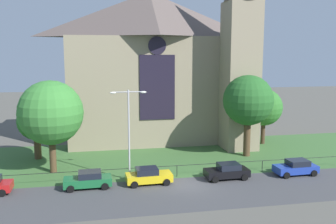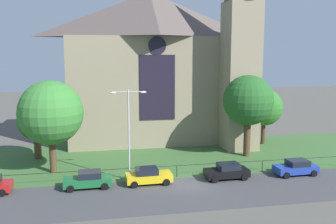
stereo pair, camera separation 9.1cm
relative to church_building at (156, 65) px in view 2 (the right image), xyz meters
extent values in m
plane|color=#56544C|center=(-0.45, -9.32, -10.27)|extent=(160.00, 160.00, 0.00)
cube|color=#424244|center=(-0.45, -21.32, -10.27)|extent=(120.00, 8.00, 0.01)
cube|color=#3D6633|center=(-0.45, -11.32, -10.27)|extent=(120.00, 20.00, 0.01)
cube|color=gray|center=(-0.77, 0.63, -3.27)|extent=(22.00, 12.00, 14.00)
pyramid|color=#594C47|center=(-0.77, 0.63, 6.73)|extent=(22.00, 12.00, 6.00)
cube|color=black|center=(-0.77, -5.42, -2.57)|extent=(4.40, 0.16, 8.00)
cylinder|color=black|center=(-0.77, -5.42, 2.53)|extent=(2.20, 0.15, 2.20)
cube|color=gray|center=(9.23, -7.37, -1.27)|extent=(4.00, 4.00, 18.00)
cylinder|color=black|center=(-0.77, -16.82, -9.17)|extent=(35.62, 0.05, 0.05)
cylinder|color=black|center=(-9.68, -16.82, -9.72)|extent=(0.07, 0.07, 1.10)
cylinder|color=black|center=(-0.77, -16.82, -9.72)|extent=(0.06, 0.07, 1.10)
cylinder|color=black|center=(8.13, -16.82, -9.72)|extent=(0.07, 0.07, 1.10)
cylinder|color=#4C3823|center=(-12.74, -13.08, -8.42)|extent=(0.66, 0.66, 3.71)
sphere|color=#387F33|center=(-12.74, -13.08, -4.16)|extent=(6.41, 6.41, 6.41)
cylinder|color=#423021|center=(13.35, -5.64, -8.73)|extent=(0.55, 0.55, 3.08)
sphere|color=#2D6B28|center=(13.35, -5.64, -5.38)|extent=(4.83, 4.83, 4.83)
cylinder|color=#4C3823|center=(8.87, -10.94, -8.08)|extent=(0.80, 0.80, 4.39)
sphere|color=#235B23|center=(8.87, -10.94, -3.71)|extent=(5.80, 5.80, 5.80)
cylinder|color=#4C3823|center=(-14.94, -7.55, -8.88)|extent=(0.79, 0.79, 2.78)
sphere|color=#2D6B28|center=(-14.94, -7.55, -5.89)|extent=(4.27, 4.27, 4.27)
cylinder|color=#B2B2B7|center=(-5.40, -16.92, -5.97)|extent=(0.16, 0.16, 8.61)
cylinder|color=#B2B2B7|center=(-6.10, -16.92, -1.86)|extent=(1.40, 0.10, 0.10)
cylinder|color=#B2B2B7|center=(-4.70, -16.92, -1.86)|extent=(1.40, 0.10, 0.10)
ellipsoid|color=white|center=(-6.80, -16.92, -1.91)|extent=(0.57, 0.26, 0.20)
ellipsoid|color=white|center=(-4.00, -16.92, -1.91)|extent=(0.57, 0.26, 0.20)
cylinder|color=black|center=(-16.33, -19.14, -9.95)|extent=(0.64, 0.22, 0.64)
cylinder|color=black|center=(-16.33, -17.34, -9.95)|extent=(0.64, 0.22, 0.64)
cube|color=#196033|center=(-9.28, -18.35, -9.66)|extent=(4.24, 1.90, 0.70)
cube|color=black|center=(-9.08, -18.34, -9.04)|extent=(2.04, 1.65, 0.55)
cylinder|color=black|center=(-10.73, -19.28, -9.95)|extent=(0.65, 0.24, 0.64)
cylinder|color=black|center=(-10.77, -17.48, -9.95)|extent=(0.65, 0.24, 0.64)
cylinder|color=black|center=(-7.79, -19.21, -9.95)|extent=(0.65, 0.24, 0.64)
cylinder|color=black|center=(-7.83, -17.41, -9.95)|extent=(0.65, 0.24, 0.64)
cube|color=gold|center=(-3.74, -18.32, -9.66)|extent=(4.25, 1.93, 0.70)
cube|color=black|center=(-3.94, -18.32, -9.04)|extent=(2.05, 1.66, 0.55)
cylinder|color=black|center=(-2.30, -17.37, -9.95)|extent=(0.65, 0.24, 0.64)
cylinder|color=black|center=(-2.25, -19.17, -9.95)|extent=(0.65, 0.24, 0.64)
cylinder|color=black|center=(-5.24, -17.46, -9.95)|extent=(0.65, 0.24, 0.64)
cylinder|color=black|center=(-5.19, -19.26, -9.95)|extent=(0.65, 0.24, 0.64)
cube|color=black|center=(3.76, -18.38, -9.66)|extent=(4.26, 1.93, 0.70)
cube|color=black|center=(3.96, -18.37, -9.04)|extent=(2.05, 1.66, 0.55)
cylinder|color=black|center=(2.32, -19.32, -9.95)|extent=(0.65, 0.24, 0.64)
cylinder|color=black|center=(2.26, -17.53, -9.95)|extent=(0.65, 0.24, 0.64)
cylinder|color=black|center=(5.26, -19.23, -9.95)|extent=(0.65, 0.24, 0.64)
cylinder|color=black|center=(5.20, -17.43, -9.95)|extent=(0.65, 0.24, 0.64)
cube|color=#1E3899|center=(10.88, -18.52, -9.66)|extent=(4.25, 1.93, 0.70)
cube|color=black|center=(11.08, -18.51, -9.04)|extent=(2.05, 1.66, 0.55)
cylinder|color=black|center=(9.44, -19.46, -9.95)|extent=(0.65, 0.24, 0.64)
cylinder|color=black|center=(9.38, -17.66, -9.95)|extent=(0.65, 0.24, 0.64)
cylinder|color=black|center=(12.37, -19.37, -9.95)|extent=(0.65, 0.24, 0.64)
cylinder|color=black|center=(12.32, -17.57, -9.95)|extent=(0.65, 0.24, 0.64)
camera|label=1|loc=(-8.57, -51.96, 1.75)|focal=40.99mm
camera|label=2|loc=(-8.48, -51.98, 1.75)|focal=40.99mm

